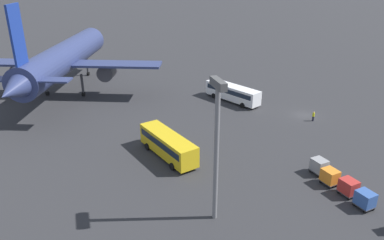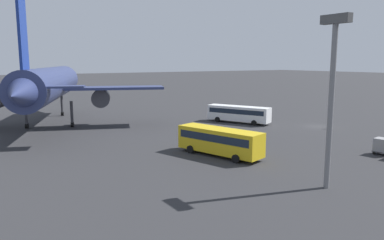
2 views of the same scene
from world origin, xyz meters
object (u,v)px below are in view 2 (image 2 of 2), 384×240
Objects in this scene: shuttle_bus_far at (220,140)px; worker_person at (331,124)px; cargo_cart_grey at (383,145)px; shuttle_bus_near at (239,113)px; airplane at (49,85)px.

shuttle_bus_far reaches higher than worker_person.
cargo_cart_grey is (-10.57, -17.38, -0.81)m from shuttle_bus_far.
shuttle_bus_far is (-17.89, 17.73, 0.11)m from shuttle_bus_near.
worker_person is at bearing -103.50° from airplane.
shuttle_bus_far is 27.42m from worker_person.
shuttle_bus_far is at bearing 58.69° from cargo_cart_grey.
shuttle_bus_near is (-14.75, -30.66, -5.52)m from airplane.
shuttle_bus_near reaches higher than worker_person.
cargo_cart_grey is at bearing -137.54° from shuttle_bus_far.
airplane reaches higher than shuttle_bus_far.
worker_person is (-13.39, -9.29, -1.02)m from shuttle_bus_near.
cargo_cart_grey reaches higher than worker_person.
shuttle_bus_far is at bearing 110.11° from shuttle_bus_near.
cargo_cart_grey is (-43.21, -30.31, -6.22)m from airplane.
shuttle_bus_near is 1.04× the size of shuttle_bus_far.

